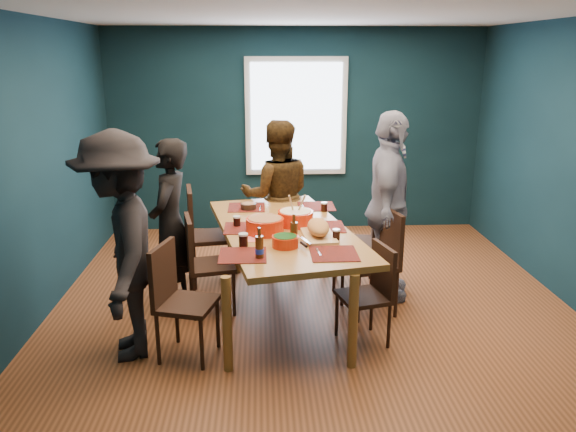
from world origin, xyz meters
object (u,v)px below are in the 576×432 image
object	(u,v)px
person_far_left	(170,225)
person_back	(277,196)
dining_table	(285,236)
chair_left_far	(202,228)
chair_right_far	(363,234)
person_right	(388,207)
bowl_salad	(265,225)
cutting_board	(318,229)
chair_right_near	(372,287)
bowl_herbs	(285,241)
chair_right_mid	(379,254)
chair_left_near	(176,292)
bowl_dumpling	(296,217)
chair_left_mid	(201,257)
person_near_left	(121,247)

from	to	relation	value
person_far_left	person_back	bearing A→B (deg)	141.17
dining_table	chair_left_far	size ratio (longest dim) A/B	2.30
chair_right_far	person_right	distance (m)	0.48
bowl_salad	cutting_board	world-z (taller)	cutting_board
chair_right_near	bowl_salad	bearing A→B (deg)	138.09
bowl_herbs	chair_right_far	bearing A→B (deg)	51.92
bowl_salad	cutting_board	xyz separation A→B (m)	(0.46, -0.10, -0.01)
chair_right_mid	person_back	xyz separation A→B (m)	(-0.92, 1.19, 0.27)
chair_left_near	chair_left_far	bearing A→B (deg)	103.50
bowl_herbs	chair_left_far	bearing A→B (deg)	122.43
bowl_salad	bowl_dumpling	bearing A→B (deg)	39.05
chair_right_far	person_back	size ratio (longest dim) A/B	0.58
dining_table	chair_right_near	bearing A→B (deg)	-51.88
person_far_left	bowl_herbs	world-z (taller)	person_far_left
chair_left_far	bowl_dumpling	bearing A→B (deg)	-44.79
chair_left_far	dining_table	bearing A→B (deg)	-51.49
chair_right_mid	bowl_dumpling	distance (m)	0.85
chair_left_mid	chair_right_mid	world-z (taller)	chair_right_mid
dining_table	bowl_herbs	size ratio (longest dim) A/B	10.79
bowl_dumpling	cutting_board	world-z (taller)	bowl_dumpling
chair_left_near	bowl_salad	world-z (taller)	bowl_salad
cutting_board	person_right	bearing A→B (deg)	32.51
dining_table	chair_right_near	distance (m)	0.96
chair_right_far	bowl_dumpling	xyz separation A→B (m)	(-0.73, -0.49, 0.34)
chair_right_far	chair_right_mid	world-z (taller)	chair_right_mid
chair_left_mid	person_far_left	bearing A→B (deg)	139.42
person_near_left	chair_left_far	bearing A→B (deg)	150.37
chair_left_mid	person_far_left	world-z (taller)	person_far_left
chair_left_mid	cutting_board	xyz separation A→B (m)	(1.06, -0.29, 0.35)
person_far_left	person_near_left	world-z (taller)	person_near_left
person_near_left	bowl_salad	xyz separation A→B (m)	(1.13, 0.55, -0.01)
dining_table	person_far_left	world-z (taller)	person_far_left
chair_left_mid	cutting_board	bearing A→B (deg)	-26.96
chair_right_near	bowl_herbs	bearing A→B (deg)	158.90
chair_right_near	person_near_left	xyz separation A→B (m)	(-2.02, -0.09, 0.42)
person_far_left	bowl_dumpling	distance (m)	1.18
chair_left_near	person_right	distance (m)	2.23
chair_left_mid	chair_left_near	distance (m)	0.80
bowl_dumpling	bowl_salad	bearing A→B (deg)	-140.95
chair_right_near	bowl_dumpling	xyz separation A→B (m)	(-0.60, 0.69, 0.41)
bowl_dumpling	cutting_board	distance (m)	0.38
bowl_dumpling	person_right	bearing A→B (deg)	13.92
dining_table	person_back	bearing A→B (deg)	79.95
person_near_left	person_far_left	bearing A→B (deg)	153.25
bowl_salad	person_back	bearing A→B (deg)	83.63
chair_left_near	bowl_salad	distance (m)	1.01
chair_left_mid	person_right	size ratio (longest dim) A/B	0.50
chair_right_near	person_back	world-z (taller)	person_back
chair_right_mid	bowl_dumpling	world-z (taller)	bowl_dumpling
chair_right_far	person_near_left	xyz separation A→B (m)	(-2.15, -1.27, 0.34)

